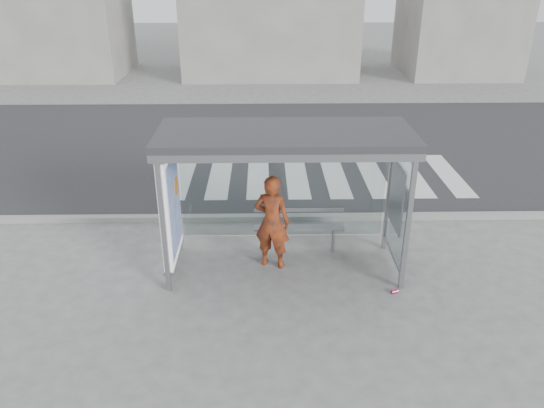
{
  "coord_description": "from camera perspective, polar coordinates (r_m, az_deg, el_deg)",
  "views": [
    {
      "loc": [
        -0.36,
        -8.37,
        5.22
      ],
      "look_at": [
        -0.22,
        0.2,
        1.2
      ],
      "focal_mm": 35.0,
      "sensor_mm": 36.0,
      "label": 1
    }
  ],
  "objects": [
    {
      "name": "soda_can",
      "position": [
        9.4,
        13.05,
        -9.14
      ],
      "size": [
        0.14,
        0.1,
        0.07
      ],
      "primitive_type": "cylinder",
      "rotation": [
        0.0,
        1.57,
        0.34
      ],
      "color": "#C4396B",
      "rests_on": "ground"
    },
    {
      "name": "bus_shelter",
      "position": [
        9.03,
        -0.98,
        4.11
      ],
      "size": [
        4.25,
        1.65,
        2.62
      ],
      "color": "gray",
      "rests_on": "ground"
    },
    {
      "name": "crosswalk",
      "position": [
        13.96,
        4.69,
        3.06
      ],
      "size": [
        7.55,
        3.0,
        0.0
      ],
      "color": "silver",
      "rests_on": "ground"
    },
    {
      "name": "building_left",
      "position": [
        28.16,
        -22.25,
        18.86
      ],
      "size": [
        6.0,
        5.0,
        6.0
      ],
      "primitive_type": "cube",
      "color": "gray",
      "rests_on": "ground"
    },
    {
      "name": "road",
      "position": [
        16.24,
        0.34,
        6.36
      ],
      "size": [
        30.0,
        10.0,
        0.01
      ],
      "primitive_type": "cube",
      "color": "#262628",
      "rests_on": "ground"
    },
    {
      "name": "bench",
      "position": [
        10.13,
        2.91,
        -2.52
      ],
      "size": [
        1.71,
        0.21,
        0.88
      ],
      "color": "gray",
      "rests_on": "ground"
    },
    {
      "name": "curb",
      "position": [
        11.54,
        0.92,
        -1.45
      ],
      "size": [
        30.0,
        0.18,
        0.12
      ],
      "primitive_type": "cube",
      "color": "gray",
      "rests_on": "ground"
    },
    {
      "name": "building_center",
      "position": [
        26.51,
        -0.22,
        19.21
      ],
      "size": [
        8.0,
        5.0,
        5.0
      ],
      "primitive_type": "cube",
      "color": "gray",
      "rests_on": "ground"
    },
    {
      "name": "person",
      "position": [
        9.51,
        0.02,
        -1.94
      ],
      "size": [
        0.75,
        0.61,
        1.79
      ],
      "primitive_type": "imported",
      "rotation": [
        0.0,
        0.0,
        2.82
      ],
      "color": "red",
      "rests_on": "ground"
    },
    {
      "name": "ground",
      "position": [
        9.87,
        1.28,
        -6.82
      ],
      "size": [
        80.0,
        80.0,
        0.0
      ],
      "primitive_type": "plane",
      "color": "#61615F",
      "rests_on": "ground"
    }
  ]
}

